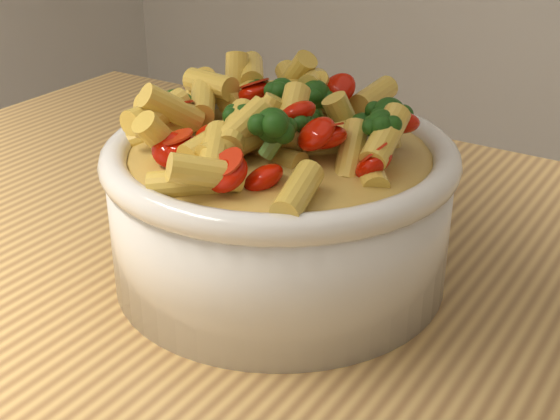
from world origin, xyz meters
The scene contains 2 objects.
serving_bowl centered at (-0.11, 0.06, 0.95)m, with size 0.25×0.25×0.11m.
pasta_salad centered at (-0.11, 0.06, 1.02)m, with size 0.20×0.20×0.05m.
Camera 1 is at (0.17, -0.37, 1.20)m, focal length 50.00 mm.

